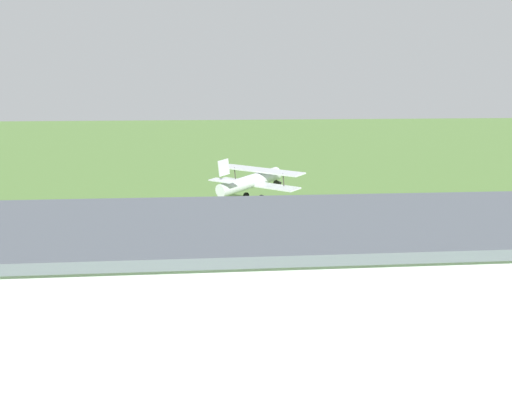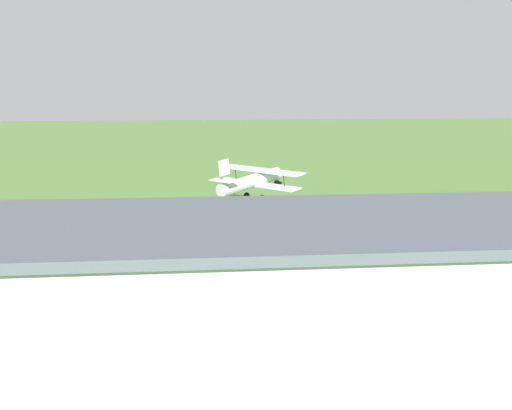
{
  "view_description": "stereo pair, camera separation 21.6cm",
  "coord_description": "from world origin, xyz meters",
  "px_view_note": "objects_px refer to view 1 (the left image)",
  "views": [
    {
      "loc": [
        2.49,
        60.31,
        10.29
      ],
      "look_at": [
        -4.85,
        16.21,
        2.45
      ],
      "focal_mm": 44.22,
      "sensor_mm": 36.0,
      "label": 1
    },
    {
      "loc": [
        2.28,
        60.34,
        10.29
      ],
      "look_at": [
        -4.85,
        16.21,
        2.45
      ],
      "focal_mm": 44.22,
      "sensor_mm": 36.0,
      "label": 2
    }
  ],
  "objects_px": {
    "biplane": "(252,181)",
    "person_walking_on_apron": "(178,241)",
    "person_beside_truck": "(255,237)",
    "hangar": "(313,291)"
  },
  "relations": [
    {
      "from": "person_walking_on_apron",
      "to": "biplane",
      "type": "bearing_deg",
      "value": -119.3
    },
    {
      "from": "person_walking_on_apron",
      "to": "person_beside_truck",
      "type": "height_order",
      "value": "person_beside_truck"
    },
    {
      "from": "person_walking_on_apron",
      "to": "person_beside_truck",
      "type": "distance_m",
      "value": 5.16
    },
    {
      "from": "hangar",
      "to": "biplane",
      "type": "relative_size",
      "value": 3.65
    },
    {
      "from": "hangar",
      "to": "person_walking_on_apron",
      "type": "bearing_deg",
      "value": -76.61
    },
    {
      "from": "biplane",
      "to": "person_walking_on_apron",
      "type": "bearing_deg",
      "value": 60.7
    },
    {
      "from": "hangar",
      "to": "person_beside_truck",
      "type": "height_order",
      "value": "hangar"
    },
    {
      "from": "hangar",
      "to": "person_walking_on_apron",
      "type": "height_order",
      "value": "hangar"
    },
    {
      "from": "biplane",
      "to": "person_beside_truck",
      "type": "xyz_separation_m",
      "value": [
        1.78,
        12.45,
        -2.13
      ]
    },
    {
      "from": "biplane",
      "to": "person_beside_truck",
      "type": "relative_size",
      "value": 5.26
    }
  ]
}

